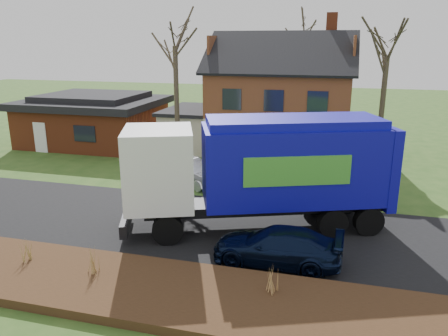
# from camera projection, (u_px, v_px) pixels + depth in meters

# --- Properties ---
(ground) EXTENTS (120.00, 120.00, 0.00)m
(ground) POSITION_uv_depth(u_px,v_px,m) (187.00, 225.00, 18.46)
(ground) COLOR #2C4F1A
(ground) RESTS_ON ground
(road) EXTENTS (80.00, 7.00, 0.02)m
(road) POSITION_uv_depth(u_px,v_px,m) (187.00, 224.00, 18.46)
(road) COLOR black
(road) RESTS_ON ground
(mulch_verge) EXTENTS (80.00, 3.50, 0.30)m
(mulch_verge) POSITION_uv_depth(u_px,v_px,m) (130.00, 287.00, 13.50)
(mulch_verge) COLOR #301E10
(mulch_verge) RESTS_ON ground
(main_house) EXTENTS (12.95, 8.95, 9.26)m
(main_house) POSITION_uv_depth(u_px,v_px,m) (274.00, 93.00, 29.87)
(main_house) COLOR beige
(main_house) RESTS_ON ground
(ranch_house) EXTENTS (9.80, 8.20, 3.70)m
(ranch_house) POSITION_uv_depth(u_px,v_px,m) (94.00, 119.00, 32.96)
(ranch_house) COLOR #974020
(ranch_house) RESTS_ON ground
(garbage_truck) EXTENTS (11.02, 6.50, 4.59)m
(garbage_truck) POSITION_uv_depth(u_px,v_px,m) (264.00, 166.00, 17.49)
(garbage_truck) COLOR black
(garbage_truck) RESTS_ON ground
(silver_sedan) EXTENTS (4.42, 3.08, 1.38)m
(silver_sedan) POSITION_uv_depth(u_px,v_px,m) (190.00, 172.00, 23.48)
(silver_sedan) COLOR #B3B6BB
(silver_sedan) RESTS_ON ground
(navy_wagon) EXTENTS (4.49, 1.92, 1.29)m
(navy_wagon) POSITION_uv_depth(u_px,v_px,m) (277.00, 246.00, 15.10)
(navy_wagon) COLOR black
(navy_wagon) RESTS_ON ground
(tree_front_west) EXTENTS (3.36, 3.36, 9.99)m
(tree_front_west) POSITION_uv_depth(u_px,v_px,m) (174.00, 27.00, 25.57)
(tree_front_west) COLOR #463A2A
(tree_front_west) RESTS_ON ground
(tree_front_east) EXTENTS (3.44, 3.44, 9.55)m
(tree_front_east) POSITION_uv_depth(u_px,v_px,m) (389.00, 35.00, 24.26)
(tree_front_east) COLOR #433928
(tree_front_east) RESTS_ON ground
(tree_back) EXTENTS (3.36, 3.36, 10.64)m
(tree_back) POSITION_uv_depth(u_px,v_px,m) (306.00, 22.00, 34.48)
(tree_back) COLOR #393122
(tree_back) RESTS_ON ground
(grass_clump_west) EXTENTS (0.30, 0.25, 0.80)m
(grass_clump_west) POSITION_uv_depth(u_px,v_px,m) (26.00, 249.00, 14.74)
(grass_clump_west) COLOR #A38947
(grass_clump_west) RESTS_ON mulch_verge
(grass_clump_mid) EXTENTS (0.32, 0.27, 0.90)m
(grass_clump_mid) POSITION_uv_depth(u_px,v_px,m) (92.00, 261.00, 13.88)
(grass_clump_mid) COLOR #A48148
(grass_clump_mid) RESTS_ON mulch_verge
(grass_clump_east) EXTENTS (0.33, 0.27, 0.82)m
(grass_clump_east) POSITION_uv_depth(u_px,v_px,m) (271.00, 279.00, 12.86)
(grass_clump_east) COLOR tan
(grass_clump_east) RESTS_ON mulch_verge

